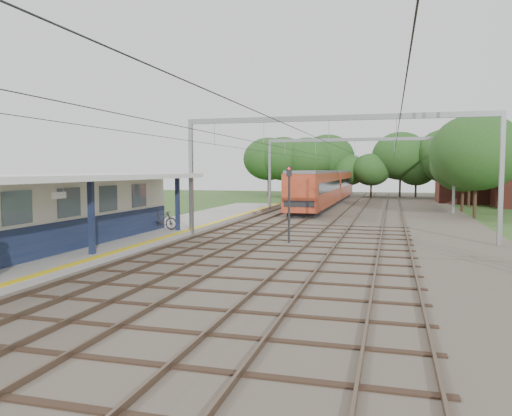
% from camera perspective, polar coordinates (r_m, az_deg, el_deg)
% --- Properties ---
extents(ground, '(160.00, 160.00, 0.00)m').
position_cam_1_polar(ground, '(14.96, -11.83, -11.21)').
color(ground, '#2D4C1E').
rests_on(ground, ground).
extents(ballast_bed, '(18.00, 90.00, 0.10)m').
position_cam_1_polar(ballast_bed, '(43.08, 11.70, -0.98)').
color(ballast_bed, '#473D33').
rests_on(ballast_bed, ground).
extents(platform, '(5.00, 52.00, 0.35)m').
position_cam_1_polar(platform, '(30.54, -12.43, -2.92)').
color(platform, gray).
rests_on(platform, ground).
extents(yellow_stripe, '(0.45, 52.00, 0.01)m').
position_cam_1_polar(yellow_stripe, '(29.54, -8.57, -2.76)').
color(yellow_stripe, yellow).
rests_on(yellow_stripe, platform).
extents(station_building, '(3.41, 18.00, 3.40)m').
position_cam_1_polar(station_building, '(25.22, -22.71, -0.41)').
color(station_building, beige).
rests_on(station_building, platform).
extents(canopy, '(6.40, 20.00, 3.44)m').
position_cam_1_polar(canopy, '(23.68, -22.19, 3.20)').
color(canopy, '#121C3B').
rests_on(canopy, platform).
extents(rail_tracks, '(11.80, 88.00, 0.15)m').
position_cam_1_polar(rail_tracks, '(43.29, 8.40, -0.75)').
color(rail_tracks, brown).
rests_on(rail_tracks, ballast_bed).
extents(catenary_system, '(17.22, 88.00, 7.00)m').
position_cam_1_polar(catenary_system, '(38.26, 10.46, 6.56)').
color(catenary_system, gray).
rests_on(catenary_system, ground).
extents(tree_band, '(31.72, 30.88, 8.82)m').
position_cam_1_polar(tree_band, '(70.00, 13.02, 5.01)').
color(tree_band, '#382619').
rests_on(tree_band, ground).
extents(house_far, '(8.00, 6.12, 8.66)m').
position_cam_1_polar(house_far, '(65.50, 23.52, 3.33)').
color(house_far, brown).
rests_on(house_far, ground).
extents(bicycle, '(2.00, 0.67, 1.19)m').
position_cam_1_polar(bicycle, '(31.08, -10.66, -1.35)').
color(bicycle, black).
rests_on(bicycle, platform).
extents(train, '(2.93, 36.52, 3.85)m').
position_cam_1_polar(train, '(57.92, 8.18, 2.49)').
color(train, black).
rests_on(train, ballast_bed).
extents(signal_post, '(0.31, 0.28, 4.18)m').
position_cam_1_polar(signal_post, '(26.58, 3.80, 1.34)').
color(signal_post, black).
rests_on(signal_post, ground).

